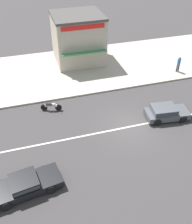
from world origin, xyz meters
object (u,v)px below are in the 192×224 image
object	(u,v)px
hatchback_dark_grey_3	(166,112)
sedan_black_2	(25,185)
pedestrian_mid_kerb	(179,63)
motorcycle_0	(51,106)
shopfront_mid_block	(78,38)

from	to	relation	value
hatchback_dark_grey_3	sedan_black_2	bearing A→B (deg)	-161.07
pedestrian_mid_kerb	sedan_black_2	bearing A→B (deg)	-147.56
sedan_black_2	motorcycle_0	bearing A→B (deg)	70.23
sedan_black_2	shopfront_mid_block	size ratio (longest dim) A/B	0.82
motorcycle_0	pedestrian_mid_kerb	world-z (taller)	pedestrian_mid_kerb
motorcycle_0	shopfront_mid_block	bearing A→B (deg)	62.02
motorcycle_0	pedestrian_mid_kerb	distance (m)	13.81
motorcycle_0	shopfront_mid_block	world-z (taller)	shopfront_mid_block
sedan_black_2	hatchback_dark_grey_3	xyz separation A→B (m)	(11.38, 3.90, 0.05)
pedestrian_mid_kerb	shopfront_mid_block	distance (m)	10.76
sedan_black_2	pedestrian_mid_kerb	world-z (taller)	pedestrian_mid_kerb
sedan_black_2	motorcycle_0	size ratio (longest dim) A/B	2.64
shopfront_mid_block	sedan_black_2	bearing A→B (deg)	-114.17
motorcycle_0	hatchback_dark_grey_3	bearing A→B (deg)	-22.83
hatchback_dark_grey_3	shopfront_mid_block	world-z (taller)	shopfront_mid_block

